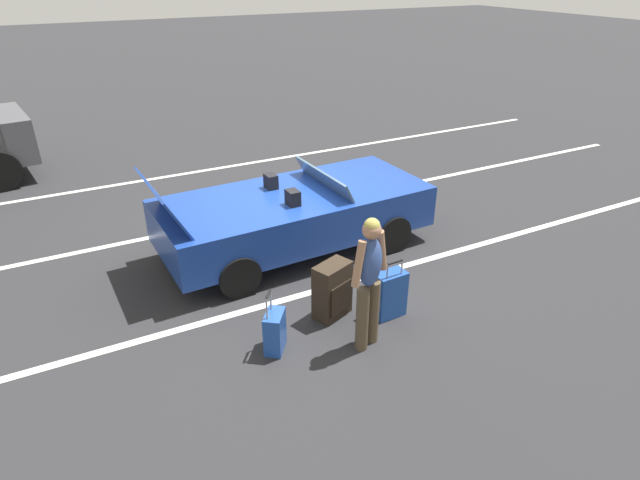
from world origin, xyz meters
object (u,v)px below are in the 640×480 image
Objects in this scene: convertible_car at (306,212)px; suitcase_medium_bright at (389,294)px; suitcase_small_carryon at (275,331)px; suitcase_large_black at (333,290)px; traveler_person at (369,277)px.

suitcase_medium_bright is (0.10, -2.19, -0.28)m from convertible_car.
suitcase_medium_bright is at bearing 35.01° from suitcase_small_carryon.
suitcase_large_black is at bearing 54.11° from suitcase_small_carryon.
suitcase_small_carryon is at bearing 47.27° from traveler_person.
suitcase_medium_bright is 0.50× the size of traveler_person.
traveler_person is at bearing -102.48° from convertible_car.
suitcase_medium_bright is 1.57m from suitcase_small_carryon.
suitcase_large_black is (-0.54, -1.86, -0.22)m from convertible_car.
suitcase_small_carryon reaches higher than suitcase_large_black.
convertible_car is at bearing -30.58° from traveler_person.
suitcase_large_black is 0.72m from suitcase_medium_bright.
suitcase_medium_bright is at bearing -76.67° from traveler_person.
convertible_car is at bearing 92.11° from suitcase_small_carryon.
traveler_person is at bearing 13.81° from suitcase_small_carryon.
suitcase_medium_bright reaches higher than suitcase_large_black.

